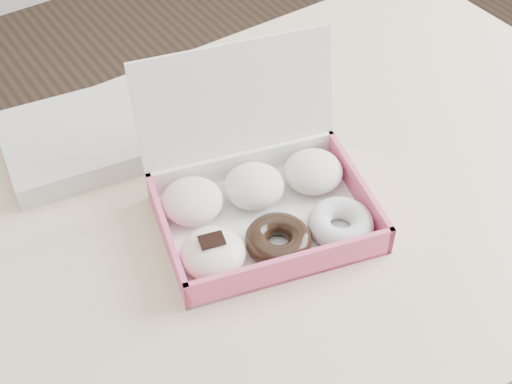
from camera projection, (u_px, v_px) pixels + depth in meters
table at (296, 222)px, 1.12m from camera, size 1.20×0.80×0.75m
donut_box at (260, 200)px, 1.00m from camera, size 0.35×0.32×0.21m
newspapers at (84, 138)px, 1.11m from camera, size 0.27×0.23×0.04m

